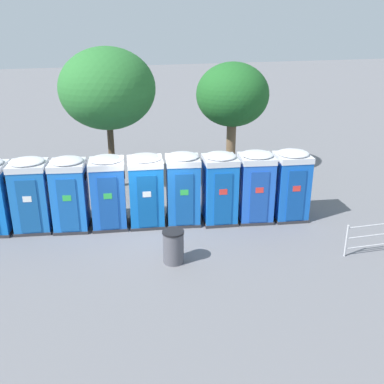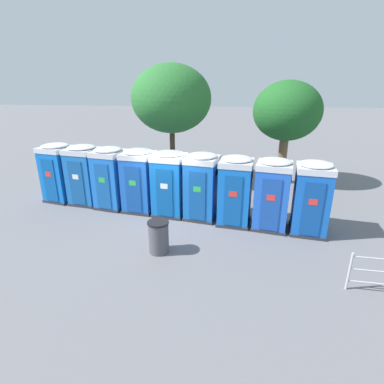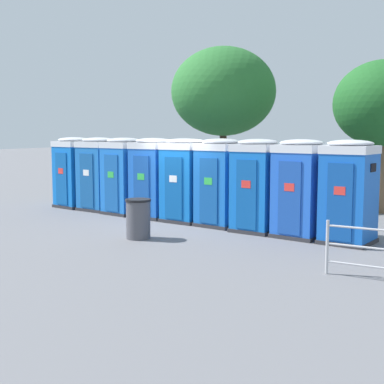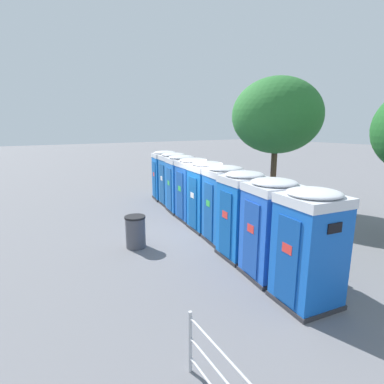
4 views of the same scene
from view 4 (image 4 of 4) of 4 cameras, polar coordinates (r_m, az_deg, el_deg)
ground_plane at (r=11.25m, az=1.67°, el=-7.16°), size 120.00×120.00×0.00m
portapotty_0 at (r=15.73m, az=-5.18°, el=3.26°), size 1.44×1.44×2.54m
portapotty_1 at (r=14.52m, az=-3.59°, el=2.52°), size 1.41×1.38×2.54m
portapotty_2 at (r=13.30m, az=-2.04°, el=1.63°), size 1.39×1.40×2.54m
portapotty_3 at (r=12.13m, az=0.20°, el=0.58°), size 1.36×1.36×2.54m
portapotty_4 at (r=10.98m, az=2.87°, el=-0.68°), size 1.38×1.36×2.54m
portapotty_5 at (r=9.88m, az=6.20°, el=-2.23°), size 1.39×1.40×2.54m
portapotty_6 at (r=8.76m, az=9.64°, el=-4.25°), size 1.33×1.36×2.54m
portapotty_7 at (r=7.76m, az=14.81°, el=-6.69°), size 1.41×1.41×2.54m
portapotty_8 at (r=6.85m, az=21.40°, el=-9.76°), size 1.35×1.36×2.54m
street_tree_1 at (r=13.96m, az=15.82°, el=13.77°), size 3.89×3.89×5.86m
trash_can at (r=9.68m, az=-10.71°, el=-7.44°), size 0.65×0.65×1.02m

